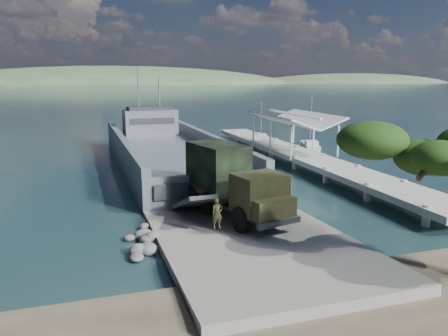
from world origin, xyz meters
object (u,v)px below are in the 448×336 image
at_px(pier, 297,148).
at_px(landing_craft, 167,157).
at_px(military_truck, 231,181).
at_px(soldier, 217,220).
at_px(sailboat_near, 310,146).
at_px(sailboat_far, 261,138).

distance_m(pier, landing_craft, 13.80).
xyz_separation_m(pier, military_truck, (-12.78, -16.03, 1.04)).
distance_m(pier, soldier, 24.50).
bearing_deg(landing_craft, sailboat_near, 13.52).
bearing_deg(sailboat_near, pier, -108.18).
height_order(landing_craft, sailboat_near, landing_craft).
relative_size(landing_craft, sailboat_far, 6.56).
relative_size(military_truck, soldier, 5.65).
xyz_separation_m(pier, landing_craft, (-13.49, 2.81, -0.68)).
height_order(pier, sailboat_near, sailboat_near).
distance_m(landing_craft, military_truck, 18.93).
bearing_deg(landing_craft, soldier, -94.18).
bearing_deg(military_truck, sailboat_near, 38.84).
relative_size(soldier, sailboat_far, 0.29).
bearing_deg(sailboat_near, landing_craft, -146.89).
bearing_deg(sailboat_far, soldier, -102.68).
bearing_deg(sailboat_far, military_truck, -102.34).
height_order(soldier, sailboat_near, sailboat_near).
xyz_separation_m(soldier, sailboat_near, (20.57, 27.41, -0.98)).
height_order(pier, sailboat_far, sailboat_far).
xyz_separation_m(pier, sailboat_far, (2.97, 17.36, -1.29)).
bearing_deg(landing_craft, pier, -12.80).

